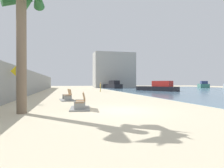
{
  "coord_description": "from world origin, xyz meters",
  "views": [
    {
      "loc": [
        -2.96,
        -10.23,
        1.55
      ],
      "look_at": [
        2.04,
        10.38,
        1.38
      ],
      "focal_mm": 30.99,
      "sensor_mm": 36.0,
      "label": 1
    }
  ],
  "objects_px": {
    "palm_tree": "(22,13)",
    "boat_outer": "(203,85)",
    "bench_near": "(81,105)",
    "boat_far_left": "(113,85)",
    "bench_far": "(67,98)",
    "boat_nearest": "(158,87)",
    "person_walking": "(100,86)",
    "pedestrian_sign": "(16,80)"
  },
  "relations": [
    {
      "from": "bench_far",
      "to": "boat_nearest",
      "type": "relative_size",
      "value": 0.28
    },
    {
      "from": "boat_nearest",
      "to": "boat_far_left",
      "type": "distance_m",
      "value": 17.74
    },
    {
      "from": "boat_nearest",
      "to": "pedestrian_sign",
      "type": "xyz_separation_m",
      "value": [
        -19.88,
        -15.65,
        1.08
      ]
    },
    {
      "from": "boat_nearest",
      "to": "bench_near",
      "type": "bearing_deg",
      "value": -127.03
    },
    {
      "from": "boat_nearest",
      "to": "boat_far_left",
      "type": "bearing_deg",
      "value": 103.46
    },
    {
      "from": "boat_far_left",
      "to": "palm_tree",
      "type": "bearing_deg",
      "value": -110.23
    },
    {
      "from": "bench_far",
      "to": "boat_nearest",
      "type": "xyz_separation_m",
      "value": [
        16.08,
        14.67,
        0.45
      ]
    },
    {
      "from": "person_walking",
      "to": "bench_far",
      "type": "bearing_deg",
      "value": -110.82
    },
    {
      "from": "person_walking",
      "to": "pedestrian_sign",
      "type": "xyz_separation_m",
      "value": [
        -9.31,
        -15.48,
        0.86
      ]
    },
    {
      "from": "bench_far",
      "to": "person_walking",
      "type": "height_order",
      "value": "person_walking"
    },
    {
      "from": "palm_tree",
      "to": "boat_outer",
      "type": "relative_size",
      "value": 0.94
    },
    {
      "from": "boat_outer",
      "to": "pedestrian_sign",
      "type": "bearing_deg",
      "value": -142.9
    },
    {
      "from": "bench_near",
      "to": "boat_nearest",
      "type": "relative_size",
      "value": 0.28
    },
    {
      "from": "bench_far",
      "to": "boat_outer",
      "type": "relative_size",
      "value": 0.31
    },
    {
      "from": "bench_near",
      "to": "boat_nearest",
      "type": "distance_m",
      "value": 25.54
    },
    {
      "from": "boat_outer",
      "to": "boat_far_left",
      "type": "xyz_separation_m",
      "value": [
        -27.16,
        0.45,
        0.02
      ]
    },
    {
      "from": "bench_near",
      "to": "bench_far",
      "type": "xyz_separation_m",
      "value": [
        -0.7,
        5.72,
        0.0
      ]
    },
    {
      "from": "person_walking",
      "to": "boat_nearest",
      "type": "distance_m",
      "value": 10.57
    },
    {
      "from": "bench_near",
      "to": "bench_far",
      "type": "bearing_deg",
      "value": 97.01
    },
    {
      "from": "pedestrian_sign",
      "to": "person_walking",
      "type": "bearing_deg",
      "value": 58.97
    },
    {
      "from": "boat_nearest",
      "to": "palm_tree",
      "type": "bearing_deg",
      "value": -130.7
    },
    {
      "from": "boat_outer",
      "to": "boat_far_left",
      "type": "distance_m",
      "value": 27.16
    },
    {
      "from": "bench_near",
      "to": "boat_far_left",
      "type": "bearing_deg",
      "value": 73.36
    },
    {
      "from": "bench_far",
      "to": "pedestrian_sign",
      "type": "distance_m",
      "value": 4.21
    },
    {
      "from": "pedestrian_sign",
      "to": "bench_near",
      "type": "bearing_deg",
      "value": -46.49
    },
    {
      "from": "boat_far_left",
      "to": "boat_nearest",
      "type": "bearing_deg",
      "value": -76.54
    },
    {
      "from": "bench_near",
      "to": "boat_far_left",
      "type": "xyz_separation_m",
      "value": [
        11.25,
        37.64,
        0.55
      ]
    },
    {
      "from": "palm_tree",
      "to": "person_walking",
      "type": "distance_m",
      "value": 22.91
    },
    {
      "from": "palm_tree",
      "to": "boat_far_left",
      "type": "relative_size",
      "value": 0.97
    },
    {
      "from": "boat_outer",
      "to": "pedestrian_sign",
      "type": "distance_m",
      "value": 53.81
    },
    {
      "from": "palm_tree",
      "to": "boat_outer",
      "type": "xyz_separation_m",
      "value": [
        41.37,
        38.13,
        -4.26
      ]
    },
    {
      "from": "boat_nearest",
      "to": "boat_outer",
      "type": "bearing_deg",
      "value": 36.11
    },
    {
      "from": "boat_outer",
      "to": "boat_far_left",
      "type": "height_order",
      "value": "boat_far_left"
    },
    {
      "from": "boat_nearest",
      "to": "boat_outer",
      "type": "height_order",
      "value": "boat_outer"
    },
    {
      "from": "bench_near",
      "to": "bench_far",
      "type": "relative_size",
      "value": 0.99
    },
    {
      "from": "palm_tree",
      "to": "pedestrian_sign",
      "type": "distance_m",
      "value": 6.73
    },
    {
      "from": "bench_far",
      "to": "boat_outer",
      "type": "bearing_deg",
      "value": 38.83
    },
    {
      "from": "boat_outer",
      "to": "person_walking",
      "type": "bearing_deg",
      "value": -153.19
    },
    {
      "from": "palm_tree",
      "to": "boat_outer",
      "type": "distance_m",
      "value": 56.42
    },
    {
      "from": "palm_tree",
      "to": "boat_outer",
      "type": "bearing_deg",
      "value": 42.66
    },
    {
      "from": "boat_nearest",
      "to": "boat_outer",
      "type": "distance_m",
      "value": 28.51
    },
    {
      "from": "bench_near",
      "to": "boat_outer",
      "type": "distance_m",
      "value": 53.47
    }
  ]
}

